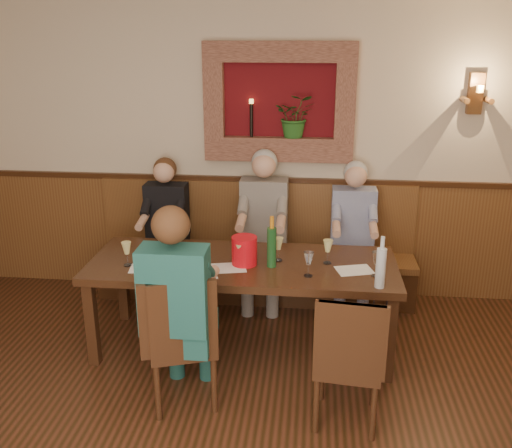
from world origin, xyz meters
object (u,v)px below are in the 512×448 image
Objects in this scene: chair_near_left at (183,365)px; spittoon_bucket at (244,251)px; person_bench_left at (166,243)px; person_bench_mid at (263,242)px; water_bottle at (381,267)px; person_chair_front at (180,324)px; dining_table at (243,271)px; wine_bottle_green_a at (272,246)px; chair_near_right at (347,385)px; bench at (255,265)px; person_bench_right at (352,249)px; wine_bottle_green_b at (176,233)px.

spittoon_bucket is (0.34, 0.73, 0.57)m from chair_near_left.
person_bench_left reaches higher than spittoon_bucket.
spittoon_bucket is at bearing -94.22° from person_bench_mid.
water_bottle is (1.34, 0.41, 0.62)m from chair_near_left.
chair_near_left is at bearing 49.56° from person_chair_front.
water_bottle reaches higher than dining_table.
wine_bottle_green_a is at bearing -80.74° from person_bench_mid.
chair_near_left reaches higher than chair_near_right.
bench is at bearing 102.93° from wine_bottle_green_a.
wine_bottle_green_a is (-0.67, -0.91, 0.35)m from person_bench_right.
wine_bottle_green_a is at bearing 159.75° from water_bottle.
dining_table is 1.24m from person_bench_right.
chair_near_left is at bearing -75.24° from wine_bottle_green_b.
wine_bottle_green_b is 1.03× the size of water_bottle.
bench is 7.45× the size of wine_bottle_green_a.
chair_near_right is 0.65× the size of person_bench_mid.
person_bench_left is at bearing 111.82° from wine_bottle_green_b.
chair_near_right is (0.79, -0.87, -0.40)m from dining_table.
person_bench_mid is 0.92m from spittoon_bucket.
person_bench_left is at bearing 139.74° from wine_bottle_green_a.
spittoon_bucket is (0.02, -0.04, 0.19)m from dining_table.
bench is at bearing 90.00° from dining_table.
wine_bottle_green_b reaches higher than water_bottle.
person_bench_mid is 0.99m from wine_bottle_green_b.
person_bench_left is 1.74m from person_bench_right.
wine_bottle_green_b is (-0.24, 0.93, 0.30)m from person_chair_front.
wine_bottle_green_b is at bearing 149.10° from chair_near_right.
water_bottle is (1.02, -0.36, 0.23)m from dining_table.
chair_near_left is 1.05× the size of chair_near_right.
chair_near_right is 2.38m from person_bench_left.
chair_near_right is 0.69× the size of person_bench_right.
person_bench_right reaches higher than wine_bottle_green_b.
wine_bottle_green_b reaches higher than spittoon_bucket.
person_chair_front is at bearing -115.34° from spittoon_bucket.
dining_table is 0.80× the size of bench.
person_bench_left is 0.99× the size of person_bench_right.
wine_bottle_green_b is at bearing -155.12° from person_bench_right.
person_chair_front is at bearing -178.44° from chair_near_right.
person_bench_right is 3.51× the size of wine_bottle_green_b.
wine_bottle_green_a is at bearing 131.15° from chair_near_right.
person_chair_front is 1.44m from water_bottle.
person_bench_mid is at bearing -0.20° from person_bench_left.
person_bench_left is (-0.52, 1.61, 0.27)m from chair_near_left.
person_bench_mid reaches higher than dining_table.
person_chair_front is (-0.33, -0.78, -0.07)m from dining_table.
dining_table is 1.75× the size of person_bench_right.
person_bench_right is 6.13× the size of spittoon_bucket.
person_bench_left is (-0.84, 0.84, -0.12)m from dining_table.
person_bench_mid is 6.52× the size of spittoon_bucket.
wine_bottle_green_a reaches higher than chair_near_left.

